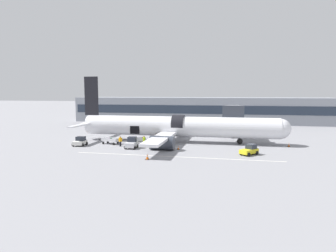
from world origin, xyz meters
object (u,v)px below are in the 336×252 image
airplane (176,127)px  ground_crew_loader_a (144,141)px  baggage_tug_mid (132,144)px  ground_crew_loader_b (152,141)px  baggage_tug_lead (250,150)px  baggage_cart_loading (138,141)px  baggage_tug_rear (80,142)px  ground_crew_supervisor (162,139)px  ground_crew_driver (120,141)px  baggage_cart_queued (111,141)px

airplane → ground_crew_loader_a: (-4.03, -6.03, -1.73)m
baggage_tug_mid → ground_crew_loader_b: 3.48m
baggage_tug_lead → baggage_cart_loading: size_ratio=0.73×
baggage_tug_lead → baggage_tug_mid: bearing=175.9°
airplane → ground_crew_loader_b: airplane is taller
baggage_tug_rear → ground_crew_supervisor: bearing=16.8°
airplane → baggage_tug_rear: 16.46m
ground_crew_supervisor → ground_crew_driver: bearing=-152.5°
airplane → baggage_cart_loading: (-5.93, -3.43, -2.12)m
baggage_tug_mid → baggage_tug_rear: size_ratio=0.95×
airplane → ground_crew_driver: bearing=-142.0°
airplane → baggage_tug_rear: size_ratio=14.54×
baggage_tug_lead → baggage_cart_queued: 23.07m
airplane → ground_crew_loader_b: (-2.79, -5.52, -1.81)m
airplane → ground_crew_supervisor: size_ratio=22.30×
ground_crew_loader_b → ground_crew_supervisor: 2.69m
ground_crew_driver → ground_crew_supervisor: ground_crew_supervisor is taller
ground_crew_loader_b → airplane: bearing=63.2°
ground_crew_driver → baggage_cart_loading: bearing=53.7°
ground_crew_driver → baggage_tug_mid: bearing=-28.1°
ground_crew_loader_a → ground_crew_loader_b: 1.34m
baggage_cart_queued → ground_crew_driver: size_ratio=2.36×
baggage_tug_lead → baggage_tug_mid: size_ratio=1.23×
baggage_cart_loading → baggage_cart_queued: (-4.48, -0.98, -0.05)m
airplane → ground_crew_loader_a: bearing=-123.7°
ground_crew_loader_b → ground_crew_driver: ground_crew_loader_b is taller
ground_crew_supervisor → baggage_cart_queued: bearing=-170.8°
baggage_cart_loading → baggage_tug_mid: bearing=-86.0°
ground_crew_loader_a → ground_crew_driver: 3.98m
baggage_tug_rear → ground_crew_supervisor: size_ratio=1.53×
airplane → baggage_cart_queued: airplane is taller
baggage_tug_rear → ground_crew_loader_b: (12.00, 1.42, 0.26)m
airplane → ground_crew_loader_b: 6.44m
baggage_tug_rear → baggage_cart_loading: baggage_tug_rear is taller
airplane → baggage_tug_rear: airplane is taller
baggage_tug_mid → ground_crew_supervisor: size_ratio=1.46×
airplane → ground_crew_loader_b: bearing=-116.8°
baggage_cart_queued → ground_crew_supervisor: size_ratio=2.33×
baggage_tug_lead → ground_crew_supervisor: ground_crew_supervisor is taller
ground_crew_supervisor → baggage_tug_rear: bearing=-163.2°
baggage_cart_queued → ground_crew_loader_b: ground_crew_loader_b is taller
ground_crew_loader_a → ground_crew_supervisor: size_ratio=1.08×
baggage_cart_loading → ground_crew_driver: 3.50m
baggage_cart_loading → ground_crew_loader_a: bearing=-53.8°
baggage_tug_rear → ground_crew_supervisor: ground_crew_supervisor is taller
airplane → ground_crew_loader_a: 7.46m
baggage_tug_mid → baggage_cart_queued: 5.68m
ground_crew_loader_a → ground_crew_loader_b: bearing=22.6°
baggage_cart_loading → ground_crew_driver: bearing=-126.3°
baggage_tug_rear → baggage_cart_queued: size_ratio=0.66×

